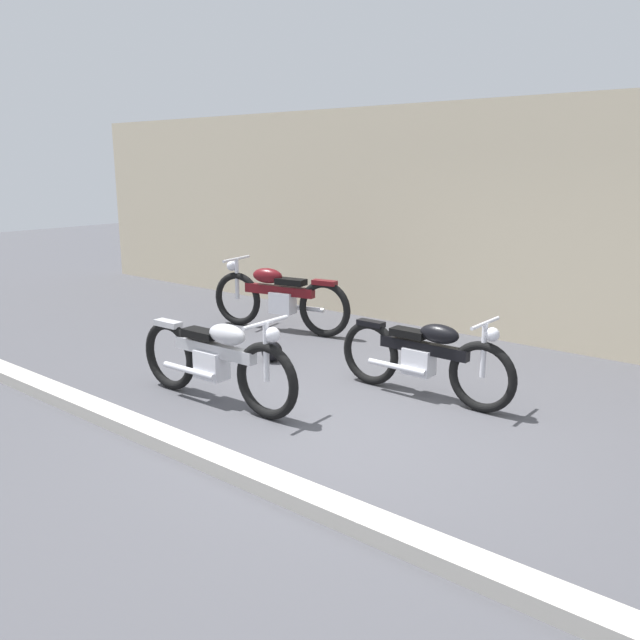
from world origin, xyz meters
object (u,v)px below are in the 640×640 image
motorcycle_black (424,357)px  motorcycle_maroon (278,297)px  helmet (272,351)px  motorcycle_silver (216,359)px

motorcycle_black → motorcycle_maroon: size_ratio=0.90×
helmet → motorcycle_silver: motorcycle_silver is taller
helmet → motorcycle_maroon: (-0.97, 1.16, 0.36)m
motorcycle_silver → helmet: bearing=110.0°
motorcycle_black → helmet: bearing=-178.1°
helmet → motorcycle_black: motorcycle_black is taller
motorcycle_silver → motorcycle_black: bearing=41.9°
motorcycle_silver → motorcycle_black: (1.50, 1.45, -0.02)m
helmet → motorcycle_silver: 1.52m
motorcycle_silver → motorcycle_black: 2.09m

